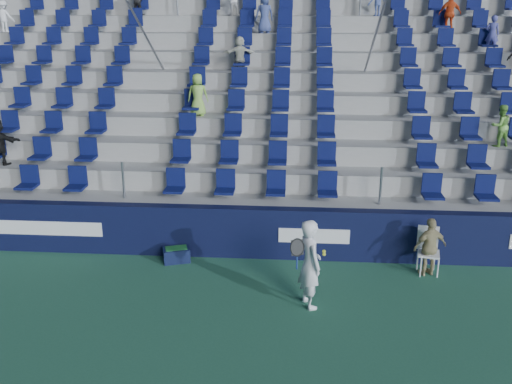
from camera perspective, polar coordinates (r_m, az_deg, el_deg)
ground at (r=10.64m, az=-2.26°, el=-13.56°), size 70.00×70.00×0.00m
sponsor_wall at (r=13.16m, az=-0.75°, el=-4.04°), size 24.00×0.32×1.20m
grandstand at (r=17.58m, az=0.67°, el=7.00°), size 24.00×8.17×6.63m
tennis_player at (r=11.01m, az=5.41°, el=-7.14°), size 0.72×0.76×1.78m
line_judge_chair at (r=12.99m, az=16.83°, el=-5.26°), size 0.53×0.55×1.03m
line_judge at (r=12.83m, az=17.00°, el=-5.27°), size 0.83×0.56×1.30m
ball_bin at (r=13.20m, az=-7.96°, el=-6.15°), size 0.68×0.55×0.33m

